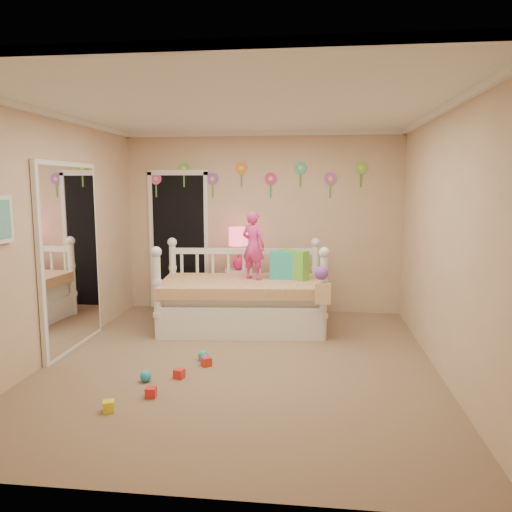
# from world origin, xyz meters

# --- Properties ---
(floor) EXTENTS (4.00, 4.50, 0.01)m
(floor) POSITION_xyz_m (0.00, 0.00, 0.00)
(floor) COLOR #7F684C
(floor) RESTS_ON ground
(ceiling) EXTENTS (4.00, 4.50, 0.01)m
(ceiling) POSITION_xyz_m (0.00, 0.00, 2.60)
(ceiling) COLOR white
(ceiling) RESTS_ON floor
(back_wall) EXTENTS (4.00, 0.01, 2.60)m
(back_wall) POSITION_xyz_m (0.00, 2.25, 1.30)
(back_wall) COLOR tan
(back_wall) RESTS_ON floor
(left_wall) EXTENTS (0.01, 4.50, 2.60)m
(left_wall) POSITION_xyz_m (-2.00, 0.00, 1.30)
(left_wall) COLOR tan
(left_wall) RESTS_ON floor
(right_wall) EXTENTS (0.01, 4.50, 2.60)m
(right_wall) POSITION_xyz_m (2.00, 0.00, 1.30)
(right_wall) COLOR tan
(right_wall) RESTS_ON floor
(crown_molding) EXTENTS (4.00, 4.50, 0.06)m
(crown_molding) POSITION_xyz_m (0.00, 0.00, 2.57)
(crown_molding) COLOR white
(crown_molding) RESTS_ON ceiling
(daybed) EXTENTS (2.20, 1.32, 1.14)m
(daybed) POSITION_xyz_m (-0.16, 1.28, 0.57)
(daybed) COLOR white
(daybed) RESTS_ON floor
(pillow_turquoise) EXTENTS (0.37, 0.15, 0.36)m
(pillow_turquoise) POSITION_xyz_m (0.37, 1.42, 0.82)
(pillow_turquoise) COLOR teal
(pillow_turquoise) RESTS_ON daybed
(pillow_lime) EXTENTS (0.42, 0.35, 0.38)m
(pillow_lime) POSITION_xyz_m (0.49, 1.43, 0.82)
(pillow_lime) COLOR #6DC23B
(pillow_lime) RESTS_ON daybed
(child) EXTENTS (0.38, 0.33, 0.88)m
(child) POSITION_xyz_m (-0.02, 1.36, 1.07)
(child) COLOR #E6348F
(child) RESTS_ON daybed
(nightstand) EXTENTS (0.43, 0.35, 0.64)m
(nightstand) POSITION_xyz_m (-0.31, 2.00, 0.32)
(nightstand) COLOR white
(nightstand) RESTS_ON floor
(table_lamp) EXTENTS (0.28, 0.28, 0.61)m
(table_lamp) POSITION_xyz_m (-0.31, 2.00, 1.05)
(table_lamp) COLOR #F3207E
(table_lamp) RESTS_ON nightstand
(closet_doorway) EXTENTS (0.90, 0.04, 2.07)m
(closet_doorway) POSITION_xyz_m (-1.25, 2.23, 1.03)
(closet_doorway) COLOR black
(closet_doorway) RESTS_ON back_wall
(flower_decals) EXTENTS (3.40, 0.02, 0.50)m
(flower_decals) POSITION_xyz_m (-0.09, 2.24, 1.94)
(flower_decals) COLOR #B2668C
(flower_decals) RESTS_ON back_wall
(mirror_closet) EXTENTS (0.07, 1.30, 2.10)m
(mirror_closet) POSITION_xyz_m (-1.96, 0.30, 1.05)
(mirror_closet) COLOR white
(mirror_closet) RESTS_ON left_wall
(wall_picture) EXTENTS (0.05, 0.34, 0.42)m
(wall_picture) POSITION_xyz_m (-1.97, -0.90, 1.55)
(wall_picture) COLOR white
(wall_picture) RESTS_ON left_wall
(hanging_bag) EXTENTS (0.20, 0.16, 0.36)m
(hanging_bag) POSITION_xyz_m (0.84, 0.71, 0.69)
(hanging_bag) COLOR beige
(hanging_bag) RESTS_ON daybed
(toy_scatter) EXTENTS (1.06, 1.44, 0.11)m
(toy_scatter) POSITION_xyz_m (-0.73, -0.58, 0.06)
(toy_scatter) COLOR #996666
(toy_scatter) RESTS_ON floor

